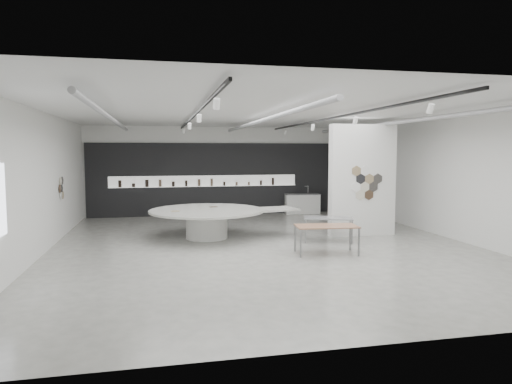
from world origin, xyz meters
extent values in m
cube|color=#A1A097|center=(0.00, 0.00, -0.01)|extent=(12.00, 14.00, 0.01)
cube|color=silver|center=(0.00, 0.00, 3.80)|extent=(12.00, 14.00, 0.01)
cube|color=white|center=(0.00, 7.00, 1.90)|extent=(12.00, 0.01, 3.80)
cube|color=white|center=(0.00, -7.00, 1.90)|extent=(12.00, 0.01, 3.80)
cube|color=white|center=(6.00, 0.00, 1.90)|extent=(0.01, 14.00, 3.80)
cube|color=white|center=(-6.00, 0.00, 1.90)|extent=(0.01, 14.00, 3.80)
cylinder|color=#939396|center=(-4.20, 0.50, 3.62)|extent=(0.12, 12.00, 0.12)
cylinder|color=#939396|center=(0.00, 0.50, 3.62)|extent=(0.12, 12.00, 0.12)
cylinder|color=#939396|center=(4.20, 0.50, 3.62)|extent=(0.12, 12.00, 0.12)
cube|color=black|center=(-2.00, 0.00, 3.70)|extent=(0.05, 13.00, 0.06)
cylinder|color=white|center=(-2.00, -5.00, 3.52)|extent=(0.11, 0.18, 0.21)
cylinder|color=white|center=(-2.00, -1.70, 3.52)|extent=(0.11, 0.18, 0.21)
cylinder|color=white|center=(-2.00, 1.60, 3.52)|extent=(0.11, 0.18, 0.21)
cylinder|color=white|center=(-2.00, 4.90, 3.52)|extent=(0.11, 0.18, 0.21)
cube|color=black|center=(2.00, 0.00, 3.70)|extent=(0.05, 13.00, 0.06)
cylinder|color=white|center=(2.00, -5.00, 3.52)|extent=(0.11, 0.18, 0.21)
cylinder|color=white|center=(2.00, -1.70, 3.52)|extent=(0.11, 0.18, 0.21)
cylinder|color=white|center=(2.00, 1.60, 3.52)|extent=(0.11, 0.18, 0.21)
cylinder|color=white|center=(2.00, 4.90, 3.52)|extent=(0.11, 0.18, 0.21)
cylinder|color=white|center=(-5.97, 2.50, 1.35)|extent=(0.03, 0.28, 0.28)
cylinder|color=#907B58|center=(-5.97, 2.76, 1.35)|extent=(0.03, 0.28, 0.28)
cylinder|color=black|center=(-5.97, 2.63, 1.58)|extent=(0.03, 0.28, 0.28)
cylinder|color=#483524|center=(-5.97, 2.37, 1.58)|extent=(0.03, 0.28, 0.28)
cylinder|color=beige|center=(-5.97, 2.50, 1.81)|extent=(0.03, 0.28, 0.28)
cylinder|color=black|center=(-5.97, 2.76, 1.81)|extent=(0.03, 0.28, 0.28)
cube|color=black|center=(0.00, 6.94, 1.55)|extent=(11.80, 0.10, 3.10)
cube|color=white|center=(-1.00, 6.87, 1.48)|extent=(8.00, 0.06, 0.46)
cube|color=white|center=(-1.00, 6.81, 1.25)|extent=(8.00, 0.18, 0.02)
cylinder|color=black|center=(-4.53, 6.81, 1.41)|extent=(0.13, 0.13, 0.29)
cylinder|color=black|center=(-3.99, 6.81, 1.34)|extent=(0.13, 0.13, 0.15)
cylinder|color=black|center=(-3.44, 6.81, 1.42)|extent=(0.14, 0.14, 0.30)
cylinder|color=brown|center=(-2.90, 6.81, 1.41)|extent=(0.12, 0.12, 0.29)
cylinder|color=black|center=(-2.36, 6.81, 1.37)|extent=(0.12, 0.12, 0.21)
cylinder|color=black|center=(-1.81, 6.81, 1.39)|extent=(0.10, 0.10, 0.25)
cylinder|color=brown|center=(-1.27, 6.81, 1.42)|extent=(0.12, 0.12, 0.30)
cylinder|color=brown|center=(-0.73, 6.81, 1.42)|extent=(0.10, 0.10, 0.31)
cylinder|color=black|center=(-0.19, 6.81, 1.35)|extent=(0.09, 0.09, 0.17)
cylinder|color=brown|center=(0.36, 6.81, 1.35)|extent=(0.10, 0.10, 0.16)
cylinder|color=brown|center=(0.90, 6.81, 1.34)|extent=(0.09, 0.09, 0.15)
cylinder|color=black|center=(1.44, 6.81, 1.37)|extent=(0.09, 0.09, 0.21)
cylinder|color=black|center=(1.99, 6.81, 1.42)|extent=(0.11, 0.11, 0.31)
cube|color=white|center=(3.50, 1.00, 1.80)|extent=(2.20, 0.35, 3.60)
cylinder|color=beige|center=(3.50, 0.81, 1.60)|extent=(0.34, 0.03, 0.34)
cylinder|color=black|center=(3.80, 0.81, 1.60)|extent=(0.34, 0.03, 0.34)
cylinder|color=white|center=(3.20, 0.81, 1.60)|extent=(0.34, 0.03, 0.34)
cylinder|color=#907B58|center=(3.65, 0.81, 1.86)|extent=(0.34, 0.03, 0.34)
cylinder|color=black|center=(3.35, 0.81, 1.86)|extent=(0.34, 0.03, 0.34)
cylinder|color=#483524|center=(3.65, 0.81, 1.34)|extent=(0.34, 0.03, 0.34)
cylinder|color=beige|center=(3.35, 0.81, 1.34)|extent=(0.34, 0.03, 0.34)
cylinder|color=black|center=(3.95, 0.81, 1.86)|extent=(0.34, 0.03, 0.34)
cylinder|color=white|center=(3.50, 0.81, 2.12)|extent=(0.34, 0.03, 0.34)
cylinder|color=#907B58|center=(3.20, 0.81, 2.12)|extent=(0.34, 0.03, 0.34)
cylinder|color=white|center=(-1.50, 1.53, 0.43)|extent=(1.52, 1.52, 0.85)
cylinder|color=#AEAEA4|center=(-1.50, 1.53, 0.88)|extent=(4.20, 4.20, 0.06)
cube|color=#AEAEA4|center=(0.55, 1.40, 0.88)|extent=(1.76, 1.28, 0.06)
cube|color=#907B58|center=(-2.49, 1.34, 0.92)|extent=(0.28, 0.22, 0.01)
cube|color=#483524|center=(-1.22, 2.19, 0.92)|extent=(0.28, 0.22, 0.01)
cube|color=#90644A|center=(1.38, -1.36, 0.75)|extent=(1.70, 0.98, 0.03)
cube|color=slate|center=(0.57, -1.64, 0.37)|extent=(0.04, 0.04, 0.73)
cube|color=slate|center=(0.65, -0.91, 0.37)|extent=(0.04, 0.04, 0.73)
cube|color=slate|center=(2.11, -1.80, 0.37)|extent=(0.04, 0.04, 0.73)
cube|color=slate|center=(2.19, -1.07, 0.37)|extent=(0.04, 0.04, 0.73)
cube|color=gray|center=(2.03, 0.18, 0.73)|extent=(1.60, 1.15, 0.03)
cube|color=slate|center=(1.28, 0.10, 0.36)|extent=(0.05, 0.05, 0.71)
cube|color=slate|center=(1.49, 0.71, 0.36)|extent=(0.05, 0.05, 0.71)
cube|color=slate|center=(2.57, -0.34, 0.36)|extent=(0.05, 0.05, 0.71)
cube|color=slate|center=(2.78, 0.27, 0.36)|extent=(0.05, 0.05, 0.71)
cube|color=white|center=(3.26, 6.50, 0.42)|extent=(1.55, 0.71, 0.84)
cube|color=gray|center=(3.26, 6.50, 0.86)|extent=(1.59, 0.76, 0.03)
cylinder|color=silver|center=(3.55, 6.61, 1.04)|extent=(0.02, 0.02, 0.34)
cylinder|color=silver|center=(3.48, 6.62, 1.20)|extent=(0.15, 0.04, 0.02)
camera|label=1|loc=(-2.98, -12.70, 2.71)|focal=32.00mm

